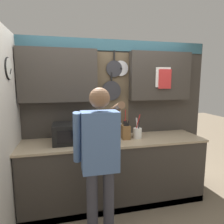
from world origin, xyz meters
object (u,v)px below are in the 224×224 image
at_px(microwave, 73,133).
at_px(knife_block, 126,132).
at_px(person, 100,153).
at_px(utensil_crock, 137,132).

relative_size(microwave, knife_block, 1.88).
distance_m(knife_block, person, 0.88).
height_order(utensil_crock, person, person).
height_order(microwave, utensil_crock, utensil_crock).
bearing_deg(microwave, knife_block, 0.05).
distance_m(utensil_crock, person, 0.99).
relative_size(microwave, utensil_crock, 1.49).
xyz_separation_m(knife_block, person, (-0.50, -0.72, -0.02)).
bearing_deg(person, utensil_crock, 46.30).
height_order(microwave, knife_block, knife_block).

